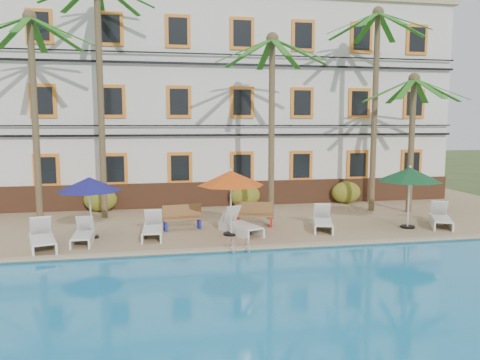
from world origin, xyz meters
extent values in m
plane|color=#384C23|center=(0.00, 0.00, 0.00)|extent=(100.00, 100.00, 0.00)
cube|color=tan|center=(0.00, 5.00, 0.12)|extent=(30.00, 12.00, 0.25)
cube|color=#1982BD|center=(0.00, -7.00, 0.10)|extent=(26.00, 12.00, 0.20)
cube|color=tan|center=(0.00, -0.90, 0.28)|extent=(30.00, 0.35, 0.06)
cube|color=silver|center=(0.00, 10.00, 5.25)|extent=(25.00, 6.00, 10.00)
cube|color=brown|center=(0.00, 6.94, 0.85)|extent=(25.00, 0.12, 1.20)
cube|color=tan|center=(0.00, 10.00, 10.35)|extent=(25.40, 6.40, 0.25)
cube|color=orange|center=(-7.50, 6.95, 2.15)|extent=(1.15, 0.10, 1.50)
cube|color=black|center=(-7.50, 6.90, 2.15)|extent=(0.85, 0.04, 1.20)
cube|color=orange|center=(-4.50, 6.95, 2.15)|extent=(1.15, 0.10, 1.50)
cube|color=black|center=(-4.50, 6.90, 2.15)|extent=(0.85, 0.04, 1.20)
cube|color=orange|center=(-1.50, 6.95, 2.15)|extent=(1.15, 0.10, 1.50)
cube|color=black|center=(-1.50, 6.90, 2.15)|extent=(0.85, 0.04, 1.20)
cube|color=orange|center=(1.50, 6.95, 2.15)|extent=(1.15, 0.10, 1.50)
cube|color=black|center=(1.50, 6.90, 2.15)|extent=(0.85, 0.04, 1.20)
cube|color=orange|center=(4.50, 6.95, 2.15)|extent=(1.15, 0.10, 1.50)
cube|color=black|center=(4.50, 6.90, 2.15)|extent=(0.85, 0.04, 1.20)
cube|color=orange|center=(7.50, 6.95, 2.15)|extent=(1.15, 0.10, 1.50)
cube|color=black|center=(7.50, 6.90, 2.15)|extent=(0.85, 0.04, 1.20)
cube|color=orange|center=(10.50, 6.95, 2.15)|extent=(1.15, 0.10, 1.50)
cube|color=black|center=(10.50, 6.90, 2.15)|extent=(0.85, 0.04, 1.20)
cube|color=orange|center=(-7.50, 6.95, 5.25)|extent=(1.15, 0.10, 1.50)
cube|color=black|center=(-7.50, 6.90, 5.25)|extent=(0.85, 0.04, 1.20)
cube|color=orange|center=(-4.50, 6.95, 5.25)|extent=(1.15, 0.10, 1.50)
cube|color=black|center=(-4.50, 6.90, 5.25)|extent=(0.85, 0.04, 1.20)
cube|color=orange|center=(-1.50, 6.95, 5.25)|extent=(1.15, 0.10, 1.50)
cube|color=black|center=(-1.50, 6.90, 5.25)|extent=(0.85, 0.04, 1.20)
cube|color=orange|center=(1.50, 6.95, 5.25)|extent=(1.15, 0.10, 1.50)
cube|color=black|center=(1.50, 6.90, 5.25)|extent=(0.85, 0.04, 1.20)
cube|color=orange|center=(4.50, 6.95, 5.25)|extent=(1.15, 0.10, 1.50)
cube|color=black|center=(4.50, 6.90, 5.25)|extent=(0.85, 0.04, 1.20)
cube|color=orange|center=(7.50, 6.95, 5.25)|extent=(1.15, 0.10, 1.50)
cube|color=black|center=(7.50, 6.90, 5.25)|extent=(0.85, 0.04, 1.20)
cube|color=orange|center=(10.50, 6.95, 5.25)|extent=(1.15, 0.10, 1.50)
cube|color=black|center=(10.50, 6.90, 5.25)|extent=(0.85, 0.04, 1.20)
cube|color=orange|center=(-7.50, 6.95, 8.45)|extent=(1.15, 0.10, 1.50)
cube|color=black|center=(-7.50, 6.90, 8.45)|extent=(0.85, 0.04, 1.20)
cube|color=orange|center=(-4.50, 6.95, 8.45)|extent=(1.15, 0.10, 1.50)
cube|color=black|center=(-4.50, 6.90, 8.45)|extent=(0.85, 0.04, 1.20)
cube|color=orange|center=(-1.50, 6.95, 8.45)|extent=(1.15, 0.10, 1.50)
cube|color=black|center=(-1.50, 6.90, 8.45)|extent=(0.85, 0.04, 1.20)
cube|color=orange|center=(1.50, 6.95, 8.45)|extent=(1.15, 0.10, 1.50)
cube|color=black|center=(1.50, 6.90, 8.45)|extent=(0.85, 0.04, 1.20)
cube|color=orange|center=(4.50, 6.95, 8.45)|extent=(1.15, 0.10, 1.50)
cube|color=black|center=(4.50, 6.90, 8.45)|extent=(0.85, 0.04, 1.20)
cube|color=orange|center=(7.50, 6.95, 8.45)|extent=(1.15, 0.10, 1.50)
cube|color=black|center=(7.50, 6.90, 8.45)|extent=(0.85, 0.04, 1.20)
cube|color=orange|center=(10.50, 6.95, 8.45)|extent=(1.15, 0.10, 1.50)
cube|color=black|center=(10.50, 6.90, 8.45)|extent=(0.85, 0.04, 1.20)
cube|color=black|center=(0.00, 6.80, 3.70)|extent=(25.00, 0.08, 0.10)
cube|color=black|center=(0.00, 6.80, 4.15)|extent=(25.00, 0.08, 0.06)
cube|color=black|center=(0.00, 6.80, 7.00)|extent=(25.00, 0.08, 0.10)
cube|color=black|center=(0.00, 6.80, 7.45)|extent=(25.00, 0.08, 0.06)
cylinder|color=brown|center=(-7.18, 3.92, 4.24)|extent=(0.26, 0.26, 7.98)
sphere|color=brown|center=(-7.18, 3.92, 8.23)|extent=(0.50, 0.50, 0.50)
cube|color=#216E1A|center=(-7.18, 5.07, 7.74)|extent=(0.28, 2.31, 1.01)
cube|color=#216E1A|center=(-7.99, 4.74, 7.74)|extent=(1.83, 1.83, 1.01)
cube|color=#216E1A|center=(-7.99, 3.11, 7.74)|extent=(1.83, 1.83, 1.01)
cube|color=#216E1A|center=(-7.18, 2.78, 7.74)|extent=(0.28, 2.31, 1.01)
cube|color=#216E1A|center=(-6.37, 3.11, 7.74)|extent=(1.83, 1.83, 1.01)
cube|color=#216E1A|center=(-6.03, 3.92, 7.74)|extent=(2.31, 0.28, 1.01)
cube|color=#216E1A|center=(-6.37, 4.74, 7.74)|extent=(1.83, 1.83, 1.01)
cylinder|color=brown|center=(-4.84, 5.16, 5.13)|extent=(0.26, 0.26, 9.76)
cube|color=#216E1A|center=(-4.84, 6.30, 9.51)|extent=(0.28, 2.31, 1.01)
cylinder|color=brown|center=(2.08, 3.50, 3.95)|extent=(0.26, 0.26, 7.40)
sphere|color=brown|center=(2.08, 3.50, 7.65)|extent=(0.50, 0.50, 0.50)
cube|color=#216E1A|center=(2.08, 4.65, 7.16)|extent=(0.28, 2.31, 1.01)
cube|color=#216E1A|center=(1.26, 4.31, 7.16)|extent=(1.83, 1.83, 1.01)
cube|color=#216E1A|center=(0.93, 3.50, 7.16)|extent=(2.31, 0.28, 1.01)
cube|color=#216E1A|center=(1.26, 2.69, 7.16)|extent=(1.83, 1.83, 1.01)
cube|color=#216E1A|center=(2.08, 2.35, 7.16)|extent=(0.28, 2.31, 1.01)
cube|color=#216E1A|center=(2.89, 2.69, 7.16)|extent=(1.83, 1.83, 1.01)
cube|color=#216E1A|center=(3.23, 3.50, 7.16)|extent=(2.31, 0.28, 1.01)
cube|color=#216E1A|center=(2.89, 4.31, 7.16)|extent=(1.83, 1.83, 1.01)
cylinder|color=brown|center=(7.12, 4.51, 4.68)|extent=(0.26, 0.26, 8.86)
sphere|color=brown|center=(7.12, 4.51, 9.11)|extent=(0.50, 0.50, 0.50)
cube|color=#216E1A|center=(7.12, 5.66, 8.62)|extent=(0.28, 2.31, 1.01)
cube|color=#216E1A|center=(6.31, 5.33, 8.62)|extent=(1.83, 1.83, 1.01)
cube|color=#216E1A|center=(5.97, 4.51, 8.62)|extent=(2.31, 0.28, 1.01)
cube|color=#216E1A|center=(6.31, 3.70, 8.62)|extent=(1.83, 1.83, 1.01)
cube|color=#216E1A|center=(7.12, 3.36, 8.62)|extent=(0.28, 2.31, 1.01)
cube|color=#216E1A|center=(7.94, 3.70, 8.62)|extent=(1.83, 1.83, 1.01)
cube|color=#216E1A|center=(8.27, 4.51, 8.62)|extent=(2.31, 0.28, 1.01)
cube|color=#216E1A|center=(7.94, 5.33, 8.62)|extent=(1.83, 1.83, 1.01)
cylinder|color=brown|center=(8.59, 3.82, 3.23)|extent=(0.26, 0.26, 5.96)
sphere|color=brown|center=(8.59, 3.82, 6.21)|extent=(0.50, 0.50, 0.50)
cube|color=#216E1A|center=(8.59, 4.97, 5.72)|extent=(0.28, 2.31, 1.01)
cube|color=#216E1A|center=(7.78, 4.63, 5.72)|extent=(1.83, 1.83, 1.01)
cube|color=#216E1A|center=(7.44, 3.82, 5.72)|extent=(2.31, 0.28, 1.01)
cube|color=#216E1A|center=(7.78, 3.01, 5.72)|extent=(1.83, 1.83, 1.01)
cube|color=#216E1A|center=(8.59, 2.67, 5.72)|extent=(0.28, 2.31, 1.01)
cube|color=#216E1A|center=(9.41, 3.01, 5.72)|extent=(1.83, 1.83, 1.01)
cube|color=#216E1A|center=(9.74, 3.82, 5.72)|extent=(2.31, 0.28, 1.01)
cube|color=#216E1A|center=(9.41, 4.63, 5.72)|extent=(1.83, 1.83, 1.01)
ellipsoid|color=#295217|center=(-5.16, 6.60, 0.80)|extent=(1.50, 0.90, 1.10)
ellipsoid|color=#295217|center=(1.57, 6.60, 0.80)|extent=(1.50, 0.90, 1.10)
ellipsoid|color=#295217|center=(6.78, 6.60, 0.80)|extent=(1.50, 0.90, 1.10)
cylinder|color=black|center=(-4.95, 1.52, 0.29)|extent=(0.50, 0.50, 0.07)
cylinder|color=silver|center=(-4.95, 1.52, 1.32)|extent=(0.06, 0.06, 2.14)
cone|color=navy|center=(-4.95, 1.52, 2.16)|extent=(2.23, 2.23, 0.49)
sphere|color=silver|center=(-4.95, 1.52, 2.43)|extent=(0.10, 0.10, 0.10)
cylinder|color=black|center=(-0.04, 1.05, 0.29)|extent=(0.54, 0.54, 0.08)
cylinder|color=silver|center=(-0.04, 1.05, 1.41)|extent=(0.06, 0.06, 2.32)
cone|color=#D34C11|center=(-0.04, 1.05, 2.33)|extent=(2.41, 2.41, 0.53)
sphere|color=silver|center=(-0.04, 1.05, 2.62)|extent=(0.10, 0.10, 0.10)
cylinder|color=black|center=(6.87, 0.92, 0.29)|extent=(0.54, 0.54, 0.08)
cylinder|color=silver|center=(6.87, 0.92, 1.41)|extent=(0.06, 0.06, 2.32)
cone|color=#104523|center=(6.87, 0.92, 2.33)|extent=(2.42, 2.42, 0.53)
sphere|color=silver|center=(6.87, 0.92, 2.62)|extent=(0.10, 0.10, 0.10)
cube|color=silver|center=(-6.25, 0.09, 0.60)|extent=(1.02, 1.55, 0.07)
cube|color=silver|center=(-6.52, 1.04, 0.85)|extent=(0.78, 0.69, 0.71)
cube|color=silver|center=(-6.64, 0.27, 0.41)|extent=(0.62, 1.97, 0.33)
cube|color=silver|center=(-6.01, 0.45, 0.41)|extent=(0.62, 1.97, 0.33)
cube|color=silver|center=(-5.14, 0.62, 0.56)|extent=(0.59, 1.25, 0.06)
cube|color=silver|center=(-5.15, 1.49, 0.78)|extent=(0.58, 0.47, 0.62)
cube|color=silver|center=(-5.43, 0.86, 0.39)|extent=(0.07, 1.78, 0.29)
cube|color=silver|center=(-4.85, 0.87, 0.39)|extent=(0.07, 1.78, 0.29)
cube|color=silver|center=(-2.84, 0.97, 0.58)|extent=(0.68, 1.38, 0.06)
cube|color=silver|center=(-2.80, 1.90, 0.82)|extent=(0.65, 0.53, 0.67)
cube|color=silver|center=(-3.14, 1.24, 0.41)|extent=(0.15, 1.92, 0.31)
cube|color=silver|center=(-2.52, 1.21, 0.41)|extent=(0.15, 1.92, 0.31)
cube|color=silver|center=(0.44, 0.90, 0.60)|extent=(1.14, 1.57, 0.07)
cube|color=silver|center=(0.07, 1.81, 0.85)|extent=(0.81, 0.73, 0.71)
cube|color=silver|center=(0.03, 1.03, 0.41)|extent=(0.82, 1.91, 0.33)
cube|color=silver|center=(0.64, 1.27, 0.41)|extent=(0.82, 1.91, 0.33)
cube|color=silver|center=(3.45, 1.01, 0.59)|extent=(1.01, 1.49, 0.06)
cube|color=silver|center=(3.73, 1.91, 0.83)|extent=(0.75, 0.67, 0.68)
cube|color=silver|center=(3.23, 1.35, 0.41)|extent=(0.64, 1.87, 0.31)
cube|color=silver|center=(3.83, 1.16, 0.41)|extent=(0.64, 1.87, 0.31)
cube|color=silver|center=(8.16, 0.70, 0.59)|extent=(1.19, 1.53, 0.06)
cube|color=silver|center=(8.59, 1.56, 0.84)|extent=(0.80, 0.74, 0.69)
cube|color=silver|center=(7.99, 1.08, 0.41)|extent=(0.94, 1.79, 0.32)
cube|color=silver|center=(8.57, 0.79, 0.41)|extent=(0.94, 1.79, 0.32)
cube|color=olive|center=(-1.71, 2.21, 0.68)|extent=(1.55, 0.65, 0.06)
cube|color=olive|center=(-1.74, 2.43, 0.95)|extent=(1.49, 0.27, 0.45)
cube|color=#1B2396|center=(-2.36, 2.12, 0.45)|extent=(0.14, 0.46, 0.40)
cube|color=#1B2396|center=(-1.07, 2.30, 0.45)|extent=(0.14, 0.46, 0.40)
cube|color=olive|center=(1.12, 2.30, 0.68)|extent=(1.57, 0.82, 0.06)
cube|color=olive|center=(1.17, 2.52, 0.95)|extent=(1.47, 0.44, 0.45)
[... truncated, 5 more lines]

